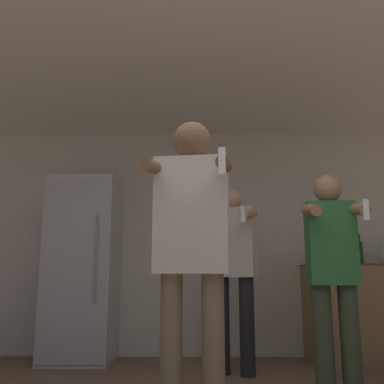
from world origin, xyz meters
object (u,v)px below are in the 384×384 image
at_px(bottle_red_label, 360,252).
at_px(bottle_amber_bourbon, 333,254).
at_px(bottle_green_wine, 317,255).
at_px(person_spectator_back, 233,263).
at_px(refrigerator, 83,268).
at_px(person_man_side, 333,271).
at_px(bottle_tall_gin, 384,253).
at_px(person_woman_foreground, 192,242).

xyz_separation_m(bottle_red_label, bottle_amber_bourbon, (-0.29, -0.00, -0.02)).
relative_size(bottle_green_wine, person_spectator_back, 0.14).
xyz_separation_m(refrigerator, person_man_side, (2.21, -1.44, -0.05)).
relative_size(bottle_tall_gin, person_spectator_back, 0.18).
bearing_deg(person_spectator_back, refrigerator, 160.31).
xyz_separation_m(refrigerator, bottle_amber_bourbon, (2.67, 0.02, 0.15)).
bearing_deg(person_spectator_back, bottle_amber_bourbon, 27.78).
bearing_deg(person_man_side, person_spectator_back, 126.40).
bearing_deg(bottle_green_wine, bottle_tall_gin, -0.00).
bearing_deg(person_woman_foreground, bottle_red_label, 51.62).
distance_m(bottle_red_label, person_woman_foreground, 2.82).
height_order(bottle_green_wine, bottle_red_label, bottle_red_label).
relative_size(person_woman_foreground, person_man_side, 1.09).
distance_m(bottle_green_wine, person_woman_foreground, 2.56).
bearing_deg(bottle_green_wine, bottle_red_label, 0.00).
distance_m(refrigerator, person_woman_foreground, 2.50).
height_order(refrigerator, bottle_amber_bourbon, refrigerator).
relative_size(bottle_amber_bourbon, person_woman_foreground, 0.17).
relative_size(bottle_tall_gin, bottle_amber_bourbon, 1.03).
distance_m(refrigerator, person_man_side, 2.64).
distance_m(refrigerator, person_spectator_back, 1.66).
height_order(bottle_amber_bourbon, person_man_side, person_man_side).
relative_size(refrigerator, bottle_amber_bourbon, 6.28).
distance_m(refrigerator, bottle_amber_bourbon, 2.67).
height_order(refrigerator, person_woman_foreground, refrigerator).
distance_m(bottle_green_wine, person_man_side, 1.51).
height_order(bottle_red_label, bottle_amber_bourbon, bottle_red_label).
relative_size(refrigerator, bottle_red_label, 5.90).
bearing_deg(person_man_side, bottle_red_label, 63.12).
bearing_deg(person_man_side, bottle_green_wine, 78.84).
bearing_deg(bottle_red_label, bottle_green_wine, 180.00).
bearing_deg(bottle_tall_gin, person_spectator_back, -160.53).
xyz_separation_m(refrigerator, bottle_red_label, (2.96, 0.02, 0.17)).
bearing_deg(person_man_side, bottle_amber_bourbon, 72.82).
bearing_deg(bottle_red_label, bottle_tall_gin, -0.00).
bearing_deg(person_woman_foreground, bottle_amber_bourbon, 56.56).
distance_m(refrigerator, bottle_red_label, 2.96).
bearing_deg(refrigerator, bottle_tall_gin, 0.44).
distance_m(bottle_tall_gin, person_spectator_back, 1.75).
bearing_deg(refrigerator, person_man_side, -33.12).
distance_m(bottle_green_wine, bottle_amber_bourbon, 0.16).
bearing_deg(person_woman_foreground, person_spectator_back, 77.80).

